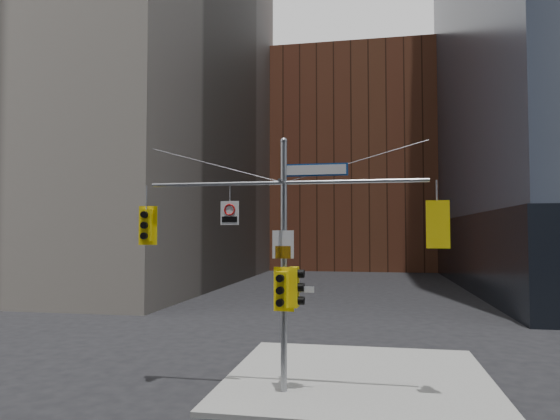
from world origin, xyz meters
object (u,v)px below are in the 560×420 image
(traffic_light_west_arm, at_px, (146,225))
(traffic_light_pole_side, at_px, (295,287))
(street_sign_blade, at_px, (315,170))
(signal_assembly, at_px, (284,238))
(traffic_light_east_arm, at_px, (437,224))
(traffic_light_pole_front, at_px, (282,290))
(regulatory_sign_arm, at_px, (230,212))

(traffic_light_west_arm, xyz_separation_m, traffic_light_pole_side, (4.51, -0.01, -1.75))
(traffic_light_west_arm, relative_size, street_sign_blade, 0.64)
(signal_assembly, xyz_separation_m, traffic_light_east_arm, (4.18, 0.00, 0.38))
(traffic_light_east_arm, relative_size, street_sign_blade, 0.70)
(traffic_light_west_arm, bearing_deg, traffic_light_east_arm, -6.67)
(traffic_light_pole_side, bearing_deg, traffic_light_pole_front, 131.92)
(traffic_light_east_arm, bearing_deg, regulatory_sign_arm, 0.93)
(regulatory_sign_arm, bearing_deg, signal_assembly, 4.37)
(traffic_light_west_arm, bearing_deg, traffic_light_pole_side, -6.69)
(signal_assembly, relative_size, regulatory_sign_arm, 11.56)
(traffic_light_west_arm, distance_m, traffic_light_east_arm, 8.37)
(traffic_light_east_arm, distance_m, regulatory_sign_arm, 5.78)
(street_sign_blade, bearing_deg, signal_assembly, -179.11)
(traffic_light_pole_side, bearing_deg, regulatory_sign_arm, 92.86)
(traffic_light_pole_side, height_order, regulatory_sign_arm, regulatory_sign_arm)
(traffic_light_pole_side, xyz_separation_m, traffic_light_pole_front, (-0.33, -0.27, -0.05))
(traffic_light_west_arm, xyz_separation_m, regulatory_sign_arm, (2.60, -0.03, 0.37))
(traffic_light_pole_side, bearing_deg, signal_assembly, 93.03)
(traffic_light_pole_front, distance_m, street_sign_blade, 3.48)
(traffic_light_pole_side, relative_size, regulatory_sign_arm, 1.63)
(traffic_light_pole_front, bearing_deg, street_sign_blade, 23.45)
(traffic_light_pole_side, relative_size, traffic_light_pole_front, 0.92)
(traffic_light_east_arm, distance_m, traffic_light_pole_front, 4.56)
(traffic_light_east_arm, xyz_separation_m, traffic_light_pole_side, (-3.86, 0.00, -1.75))
(signal_assembly, bearing_deg, street_sign_blade, 0.21)
(traffic_light_pole_side, height_order, traffic_light_pole_front, same)
(signal_assembly, distance_m, regulatory_sign_arm, 1.76)
(signal_assembly, xyz_separation_m, street_sign_blade, (0.91, 0.00, 1.93))
(signal_assembly, xyz_separation_m, traffic_light_pole_side, (0.33, 0.01, -1.36))
(traffic_light_west_arm, distance_m, street_sign_blade, 5.32)
(signal_assembly, distance_m, traffic_light_west_arm, 4.20)
(traffic_light_pole_front, bearing_deg, regulatory_sign_arm, 178.02)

